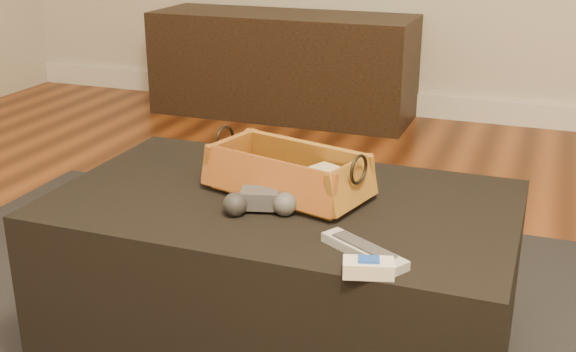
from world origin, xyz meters
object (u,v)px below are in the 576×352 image
(media_cabinet, at_px, (283,65))
(ottoman, at_px, (283,283))
(tv_remote, at_px, (277,184))
(game_controller, at_px, (260,202))
(silver_remote, at_px, (364,250))
(cream_gadget, at_px, (368,267))
(wicker_basket, at_px, (288,176))

(media_cabinet, distance_m, ottoman, 2.26)
(tv_remote, bearing_deg, ottoman, -34.92)
(ottoman, bearing_deg, game_controller, -97.75)
(silver_remote, bearing_deg, game_controller, 155.56)
(ottoman, distance_m, cream_gadget, 0.45)
(tv_remote, relative_size, game_controller, 1.18)
(cream_gadget, bearing_deg, tv_remote, 133.50)
(ottoman, relative_size, tv_remote, 5.28)
(ottoman, xyz_separation_m, silver_remote, (0.24, -0.21, 0.22))
(media_cabinet, bearing_deg, silver_remote, -65.76)
(media_cabinet, height_order, wicker_basket, wicker_basket)
(media_cabinet, bearing_deg, tv_remote, -69.38)
(silver_remote, height_order, cream_gadget, cream_gadget)
(tv_remote, xyz_separation_m, cream_gadget, (0.28, -0.30, -0.01))
(tv_remote, bearing_deg, silver_remote, -32.66)
(ottoman, xyz_separation_m, game_controller, (-0.01, -0.10, 0.23))
(media_cabinet, height_order, cream_gadget, media_cabinet)
(wicker_basket, bearing_deg, cream_gadget, -49.46)
(game_controller, bearing_deg, media_cabinet, 109.78)
(wicker_basket, bearing_deg, ottoman, -92.81)
(ottoman, height_order, game_controller, game_controller)
(media_cabinet, bearing_deg, ottoman, -69.09)
(media_cabinet, distance_m, silver_remote, 2.55)
(ottoman, xyz_separation_m, tv_remote, (-0.02, 0.02, 0.23))
(media_cabinet, bearing_deg, wicker_basket, -68.80)
(ottoman, bearing_deg, tv_remote, 136.12)
(media_cabinet, relative_size, tv_remote, 7.13)
(media_cabinet, distance_m, tv_remote, 2.24)
(game_controller, bearing_deg, tv_remote, 93.23)
(silver_remote, bearing_deg, cream_gadget, -69.32)
(media_cabinet, distance_m, cream_gadget, 2.63)
(wicker_basket, xyz_separation_m, cream_gadget, (0.26, -0.31, -0.03))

